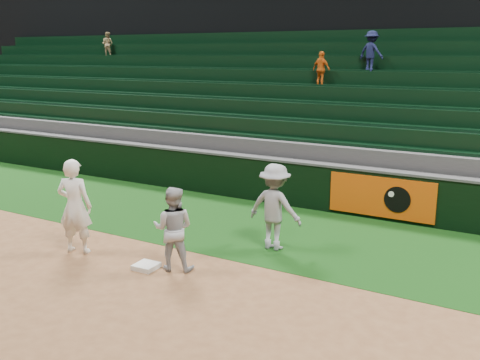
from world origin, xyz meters
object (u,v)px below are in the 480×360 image
(baserunner, at_px, (173,229))
(base_coach, at_px, (275,207))
(first_baseman, at_px, (75,206))
(first_base, at_px, (146,266))

(baserunner, bearing_deg, base_coach, -142.24)
(first_baseman, distance_m, base_coach, 4.11)
(baserunner, bearing_deg, first_base, 7.45)
(first_baseman, height_order, base_coach, first_baseman)
(first_baseman, relative_size, baserunner, 1.22)
(first_baseman, height_order, baserunner, first_baseman)
(first_base, relative_size, base_coach, 0.23)
(first_base, relative_size, first_baseman, 0.21)
(first_base, xyz_separation_m, baserunner, (0.48, 0.26, 0.76))
(first_base, distance_m, baserunner, 0.94)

